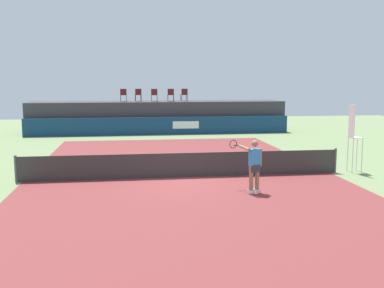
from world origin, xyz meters
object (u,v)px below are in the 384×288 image
(spectator_chair_center, at_px, (154,94))
(umpire_chair, at_px, (353,134))
(spectator_chair_far_right, at_px, (184,94))
(net_post_far, at_px, (335,160))
(spectator_chair_far_left, at_px, (123,94))
(net_post_near, at_px, (16,169))
(tennis_ball, at_px, (180,162))
(spectator_chair_left, at_px, (138,94))
(spectator_chair_right, at_px, (171,94))
(tennis_player, at_px, (254,164))

(spectator_chair_center, xyz_separation_m, umpire_chair, (7.18, -15.02, -1.11))
(spectator_chair_far_right, relative_size, net_post_far, 0.89)
(spectator_chair_far_left, height_order, spectator_chair_center, same)
(spectator_chair_far_left, height_order, spectator_chair_far_right, same)
(net_post_near, relative_size, tennis_ball, 14.71)
(umpire_chair, bearing_deg, net_post_far, 179.70)
(spectator_chair_left, height_order, tennis_ball, spectator_chair_left)
(spectator_chair_right, xyz_separation_m, net_post_far, (5.30, -15.01, -2.19))
(spectator_chair_left, bearing_deg, spectator_chair_right, -11.79)
(net_post_far, bearing_deg, tennis_player, -147.38)
(spectator_chair_left, relative_size, tennis_ball, 13.06)
(spectator_chair_center, height_order, tennis_player, spectator_chair_center)
(spectator_chair_right, relative_size, net_post_near, 0.89)
(tennis_player, bearing_deg, spectator_chair_far_left, 103.92)
(umpire_chair, bearing_deg, net_post_near, 179.98)
(spectator_chair_right, distance_m, tennis_player, 17.79)
(spectator_chair_center, xyz_separation_m, net_post_far, (6.46, -15.01, -2.19))
(spectator_chair_far_left, xyz_separation_m, tennis_ball, (2.61, -12.39, -2.66))
(spectator_chair_left, height_order, spectator_chair_right, same)
(net_post_far, bearing_deg, tennis_ball, 153.62)
(spectator_chair_left, xyz_separation_m, net_post_far, (7.58, -15.49, -2.19))
(spectator_chair_center, xyz_separation_m, tennis_ball, (0.45, -12.03, -2.66))
(spectator_chair_left, distance_m, spectator_chair_far_right, 3.29)
(tennis_player, distance_m, tennis_ball, 6.01)
(net_post_near, relative_size, net_post_far, 1.00)
(spectator_chair_center, relative_size, tennis_player, 0.50)
(spectator_chair_right, bearing_deg, net_post_far, -70.57)
(spectator_chair_far_left, xyz_separation_m, spectator_chair_left, (1.05, 0.12, 0.00))
(net_post_far, bearing_deg, spectator_chair_right, 109.43)
(spectator_chair_far_right, xyz_separation_m, net_post_near, (-8.09, -15.18, -2.19))
(spectator_chair_left, bearing_deg, spectator_chair_center, -22.85)
(net_post_near, height_order, tennis_ball, net_post_near)
(spectator_chair_right, height_order, tennis_ball, spectator_chair_right)
(spectator_chair_right, relative_size, net_post_far, 0.89)
(spectator_chair_center, distance_m, spectator_chair_far_right, 2.16)
(spectator_chair_far_right, distance_m, net_post_far, 15.93)
(spectator_chair_far_left, distance_m, net_post_near, 15.97)
(spectator_chair_center, relative_size, spectator_chair_right, 1.00)
(spectator_chair_right, bearing_deg, spectator_chair_center, 179.71)
(spectator_chair_left, bearing_deg, spectator_chair_far_left, -173.58)
(net_post_near, relative_size, tennis_player, 0.56)
(spectator_chair_far_right, relative_size, net_post_near, 0.89)
(net_post_near, xyz_separation_m, tennis_ball, (6.39, 2.98, -0.46))
(spectator_chair_far_right, height_order, net_post_far, spectator_chair_far_right)
(net_post_near, bearing_deg, umpire_chair, -0.02)
(spectator_chair_far_right, distance_m, tennis_ball, 12.60)
(spectator_chair_center, distance_m, tennis_player, 17.91)
(umpire_chair, bearing_deg, spectator_chair_far_left, 121.31)
(umpire_chair, distance_m, net_post_near, 13.17)
(umpire_chair, bearing_deg, spectator_chair_right, 111.84)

